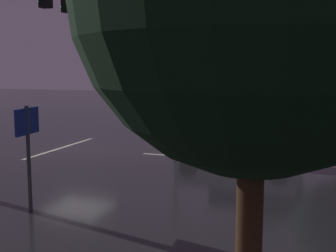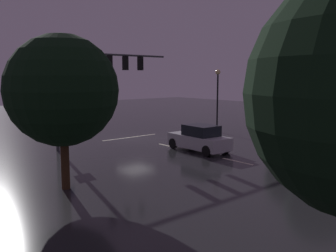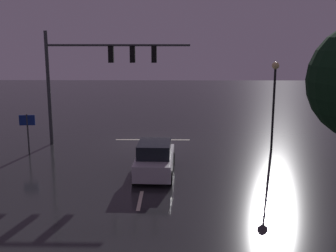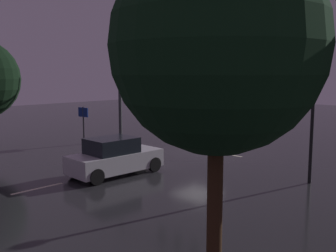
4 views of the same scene
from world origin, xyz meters
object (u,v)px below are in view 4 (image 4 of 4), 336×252
street_lamp_left_kerb (314,94)px  route_sign (83,117)px  traffic_signal_assembly (153,65)px  car_approaching (115,157)px  tree_left_near (217,47)px

street_lamp_left_kerb → route_sign: (14.54, 1.31, -1.98)m
traffic_signal_assembly → route_sign: traffic_signal_assembly is taller
car_approaching → street_lamp_left_kerb: size_ratio=0.82×
traffic_signal_assembly → street_lamp_left_kerb: traffic_signal_assembly is taller
street_lamp_left_kerb → tree_left_near: tree_left_near is taller
car_approaching → street_lamp_left_kerb: bearing=-145.6°
car_approaching → traffic_signal_assembly: bearing=-58.0°
street_lamp_left_kerb → route_sign: 14.73m
street_lamp_left_kerb → tree_left_near: (-1.60, 8.64, 1.39)m
route_sign → street_lamp_left_kerb: bearing=-174.9°
street_lamp_left_kerb → route_sign: street_lamp_left_kerb is taller
route_sign → car_approaching: bearing=155.4°
street_lamp_left_kerb → route_sign: bearing=5.1°
car_approaching → tree_left_near: bearing=155.7°
traffic_signal_assembly → tree_left_near: tree_left_near is taller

